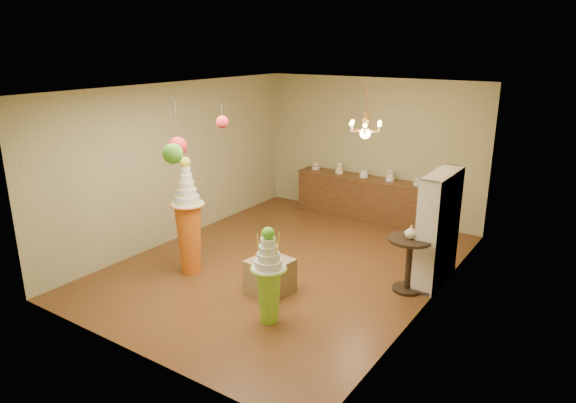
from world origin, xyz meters
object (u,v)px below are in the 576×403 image
Objects in this scene: pedestal_green at (269,282)px; sideboard at (363,197)px; round_table at (409,257)px; pedestal_orange at (189,229)px.

pedestal_green is 4.76m from sideboard.
pedestal_green reaches higher than round_table.
pedestal_orange is at bearing 164.57° from pedestal_green.
pedestal_orange is 0.65× the size of sideboard.
pedestal_green is at bearing -79.54° from sideboard.
sideboard is (1.15, 4.12, -0.29)m from pedestal_orange.
round_table is at bearing -52.49° from sideboard.
pedestal_orange reaches higher than pedestal_green.
pedestal_green is 2.09m from pedestal_orange.
pedestal_orange is (-2.01, 0.56, 0.18)m from pedestal_green.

